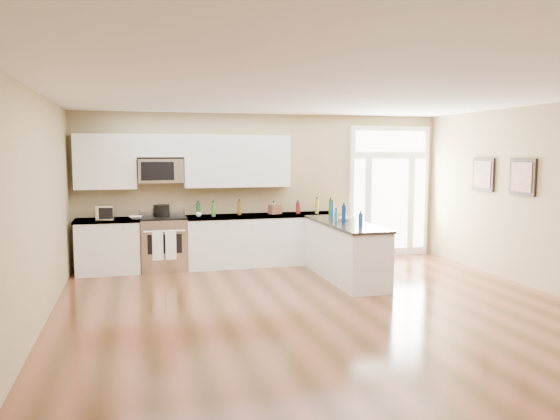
# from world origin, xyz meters

# --- Properties ---
(ground) EXTENTS (8.00, 8.00, 0.00)m
(ground) POSITION_xyz_m (0.00, 0.00, 0.00)
(ground) COLOR #4C2E15
(room_shell) EXTENTS (8.00, 8.00, 8.00)m
(room_shell) POSITION_xyz_m (0.00, 0.00, 1.71)
(room_shell) COLOR tan
(room_shell) RESTS_ON ground
(back_cabinet_left) EXTENTS (1.10, 0.66, 0.94)m
(back_cabinet_left) POSITION_xyz_m (-2.87, 3.69, 0.44)
(back_cabinet_left) COLOR white
(back_cabinet_left) RESTS_ON ground
(back_cabinet_right) EXTENTS (2.85, 0.66, 0.94)m
(back_cabinet_right) POSITION_xyz_m (-0.16, 3.69, 0.44)
(back_cabinet_right) COLOR white
(back_cabinet_right) RESTS_ON ground
(peninsula_cabinet) EXTENTS (0.69, 2.32, 0.94)m
(peninsula_cabinet) POSITION_xyz_m (0.93, 2.24, 0.43)
(peninsula_cabinet) COLOR white
(peninsula_cabinet) RESTS_ON ground
(upper_cabinet_left) EXTENTS (1.04, 0.33, 0.95)m
(upper_cabinet_left) POSITION_xyz_m (-2.88, 3.83, 1.93)
(upper_cabinet_left) COLOR white
(upper_cabinet_left) RESTS_ON room_shell
(upper_cabinet_right) EXTENTS (1.94, 0.33, 0.95)m
(upper_cabinet_right) POSITION_xyz_m (-0.57, 3.83, 1.93)
(upper_cabinet_right) COLOR white
(upper_cabinet_right) RESTS_ON room_shell
(upper_cabinet_short) EXTENTS (0.82, 0.33, 0.40)m
(upper_cabinet_short) POSITION_xyz_m (-1.95, 3.83, 2.20)
(upper_cabinet_short) COLOR white
(upper_cabinet_short) RESTS_ON room_shell
(microwave) EXTENTS (0.78, 0.41, 0.42)m
(microwave) POSITION_xyz_m (-1.95, 3.80, 1.76)
(microwave) COLOR silver
(microwave) RESTS_ON room_shell
(entry_door) EXTENTS (1.70, 0.10, 2.60)m
(entry_door) POSITION_xyz_m (2.55, 3.95, 1.30)
(entry_door) COLOR white
(entry_door) RESTS_ON ground
(wall_art_near) EXTENTS (0.05, 0.58, 0.58)m
(wall_art_near) POSITION_xyz_m (3.47, 2.20, 1.70)
(wall_art_near) COLOR black
(wall_art_near) RESTS_ON room_shell
(wall_art_far) EXTENTS (0.05, 0.58, 0.58)m
(wall_art_far) POSITION_xyz_m (3.47, 1.20, 1.70)
(wall_art_far) COLOR black
(wall_art_far) RESTS_ON room_shell
(kitchen_range) EXTENTS (0.80, 0.71, 1.08)m
(kitchen_range) POSITION_xyz_m (-1.93, 3.69, 0.48)
(kitchen_range) COLOR silver
(kitchen_range) RESTS_ON ground
(stockpot) EXTENTS (0.32, 0.32, 0.22)m
(stockpot) POSITION_xyz_m (-1.95, 3.79, 1.06)
(stockpot) COLOR black
(stockpot) RESTS_ON kitchen_range
(toaster_oven) EXTENTS (0.33, 0.28, 0.25)m
(toaster_oven) POSITION_xyz_m (-2.88, 3.57, 1.07)
(toaster_oven) COLOR silver
(toaster_oven) RESTS_ON back_cabinet_left
(cardboard_box) EXTENTS (0.26, 0.22, 0.18)m
(cardboard_box) POSITION_xyz_m (0.12, 3.74, 1.03)
(cardboard_box) COLOR brown
(cardboard_box) RESTS_ON back_cabinet_right
(bowl_left) EXTENTS (0.25, 0.25, 0.05)m
(bowl_left) POSITION_xyz_m (-2.40, 3.56, 0.97)
(bowl_left) COLOR white
(bowl_left) RESTS_ON back_cabinet_left
(bowl_peninsula) EXTENTS (0.23, 0.23, 0.06)m
(bowl_peninsula) POSITION_xyz_m (0.99, 2.44, 0.97)
(bowl_peninsula) COLOR white
(bowl_peninsula) RESTS_ON peninsula_cabinet
(cup_counter) EXTENTS (0.13, 0.13, 0.08)m
(cup_counter) POSITION_xyz_m (-1.31, 3.64, 0.98)
(cup_counter) COLOR white
(cup_counter) RESTS_ON back_cabinet_right
(counter_bottles) EXTENTS (2.34, 2.16, 0.31)m
(counter_bottles) POSITION_xyz_m (0.26, 3.14, 1.07)
(counter_bottles) COLOR #19591E
(counter_bottles) RESTS_ON back_cabinet_right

